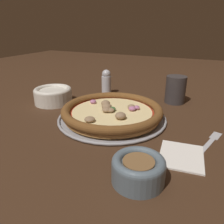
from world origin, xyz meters
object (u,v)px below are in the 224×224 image
object	(u,v)px
pizza_tray	(112,118)
pepper_shaker	(106,82)
fork	(209,143)
pizza	(112,111)
bowl_far	(138,169)
napkin	(181,155)
bowl_near	(53,95)
drinking_cup	(176,90)

from	to	relation	value
pizza_tray	pepper_shaker	size ratio (longest dim) A/B	3.26
pizza_tray	fork	bearing A→B (deg)	-96.96
pizza	bowl_far	distance (m)	0.31
napkin	fork	bearing A→B (deg)	-31.39
pizza_tray	bowl_near	distance (m)	0.28
bowl_far	napkin	size ratio (longest dim) A/B	0.81
drinking_cup	fork	xyz separation A→B (m)	(-0.29, -0.14, -0.05)
bowl_far	napkin	bearing A→B (deg)	-27.60
bowl_far	napkin	world-z (taller)	bowl_far
pizza_tray	bowl_far	bearing A→B (deg)	-145.23
bowl_near	bowl_far	distance (m)	0.54
pizza_tray	drinking_cup	xyz separation A→B (m)	(0.25, -0.15, 0.05)
pepper_shaker	drinking_cup	bearing A→B (deg)	-88.03
pizza_tray	fork	size ratio (longest dim) A/B	1.97
bowl_near	napkin	bearing A→B (deg)	-108.68
pizza_tray	napkin	world-z (taller)	pizza_tray
napkin	fork	size ratio (longest dim) A/B	0.73
pizza	bowl_far	xyz separation A→B (m)	(-0.25, -0.17, 0.00)
bowl_near	napkin	world-z (taller)	bowl_near
drinking_cup	pizza	bearing A→B (deg)	148.83
pizza	fork	bearing A→B (deg)	-96.92
pepper_shaker	fork	bearing A→B (deg)	-122.59
bowl_far	drinking_cup	bearing A→B (deg)	2.41
pizza	napkin	xyz separation A→B (m)	(-0.13, -0.24, -0.02)
bowl_far	fork	bearing A→B (deg)	-29.24
napkin	fork	xyz separation A→B (m)	(0.09, -0.06, -0.00)
drinking_cup	bowl_far	bearing A→B (deg)	-177.59
bowl_near	pepper_shaker	distance (m)	0.24
pizza	bowl_far	bearing A→B (deg)	-145.22
drinking_cup	pepper_shaker	size ratio (longest dim) A/B	0.98
napkin	bowl_far	bearing A→B (deg)	152.40
pizza_tray	bowl_near	bearing A→B (deg)	80.41
pizza_tray	pizza	world-z (taller)	pizza
bowl_far	fork	xyz separation A→B (m)	(0.21, -0.12, -0.03)
bowl_far	drinking_cup	distance (m)	0.50
drinking_cup	fork	size ratio (longest dim) A/B	0.59
bowl_near	bowl_far	xyz separation A→B (m)	(-0.30, -0.45, -0.00)
drinking_cup	napkin	world-z (taller)	drinking_cup
bowl_far	pepper_shaker	bearing A→B (deg)	32.58
bowl_near	pepper_shaker	size ratio (longest dim) A/B	1.34
drinking_cup	fork	distance (m)	0.33
pizza_tray	fork	xyz separation A→B (m)	(-0.04, -0.29, -0.00)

